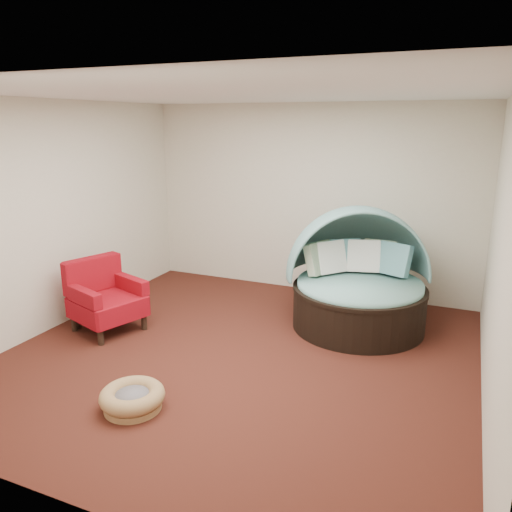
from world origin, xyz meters
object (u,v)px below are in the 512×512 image
at_px(red_armchair, 105,298).
at_px(side_table, 98,305).
at_px(pet_basket, 132,398).
at_px(canopy_daybed, 358,271).

xyz_separation_m(red_armchair, side_table, (-0.16, 0.04, -0.14)).
bearing_deg(red_armchair, pet_basket, -25.01).
distance_m(canopy_daybed, pet_basket, 3.18).
bearing_deg(canopy_daybed, side_table, -179.35).
relative_size(canopy_daybed, side_table, 4.96).
relative_size(canopy_daybed, red_armchair, 2.28).
relative_size(pet_basket, side_table, 1.50).
xyz_separation_m(canopy_daybed, side_table, (-3.01, -1.36, -0.43)).
distance_m(pet_basket, side_table, 2.12).
height_order(pet_basket, side_table, side_table).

